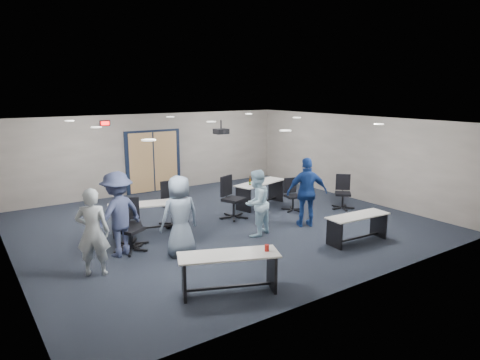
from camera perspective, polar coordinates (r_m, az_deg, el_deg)
floor at (r=11.47m, az=-2.38°, el=-5.80°), size 10.00×10.00×0.00m
back_wall at (r=15.09m, az=-11.55°, el=3.54°), size 10.00×0.04×2.70m
front_wall at (r=7.80m, az=15.44°, el=-4.49°), size 10.00×0.04×2.70m
left_wall at (r=9.55m, az=-28.82°, el=-2.55°), size 0.04×9.00×2.70m
right_wall at (r=14.38m, az=14.73°, el=2.98°), size 0.04×9.00×2.70m
ceiling at (r=10.95m, az=-2.50°, el=7.77°), size 10.00×9.00×0.04m
double_door at (r=15.10m, az=-11.45°, el=2.40°), size 2.00×0.07×2.20m
exit_sign at (r=14.38m, az=-17.57°, el=7.23°), size 0.32×0.07×0.18m
ceiling_projector at (r=11.56m, az=-2.53°, el=6.52°), size 0.35×0.32×0.37m
ceiling_can_lights at (r=11.17m, az=-3.18°, el=7.69°), size 6.24×5.74×0.02m
table_front_left at (r=7.59m, az=-1.47°, el=-11.39°), size 1.85×1.22×0.83m
table_front_right at (r=10.37m, az=15.39°, el=-5.62°), size 1.63×0.64×0.65m
table_back_left at (r=10.93m, az=-12.41°, el=-4.25°), size 1.90×1.05×0.73m
table_back_right at (r=13.05m, az=2.72°, el=-1.27°), size 1.93×1.07×1.02m
chair_back_a at (r=10.02m, az=-14.36°, el=-5.60°), size 0.83×0.83×1.08m
chair_back_b at (r=11.30m, az=-8.83°, el=-3.17°), size 0.73×0.73×1.16m
chair_back_c at (r=11.74m, az=-0.85°, el=-2.38°), size 0.96×0.96×1.18m
chair_back_d at (r=12.62m, az=7.10°, el=-1.99°), size 0.72×0.72×0.95m
chair_loose_left at (r=9.69m, az=-14.47°, el=-6.20°), size 0.92×0.92×1.08m
chair_loose_right at (r=13.06m, az=13.57°, el=-1.60°), size 0.91×0.91×1.02m
person_gray at (r=8.61m, az=-19.04°, el=-6.58°), size 0.75×0.66×1.72m
person_plaid at (r=9.20m, az=-8.03°, el=-4.74°), size 0.86×0.57×1.75m
person_lightblue at (r=10.35m, az=2.19°, el=-3.09°), size 0.96×0.86×1.63m
person_navy at (r=11.16m, az=8.93°, el=-1.63°), size 1.14×0.88×1.81m
person_back at (r=9.44m, az=-15.98°, el=-4.40°), size 1.35×1.06×1.83m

